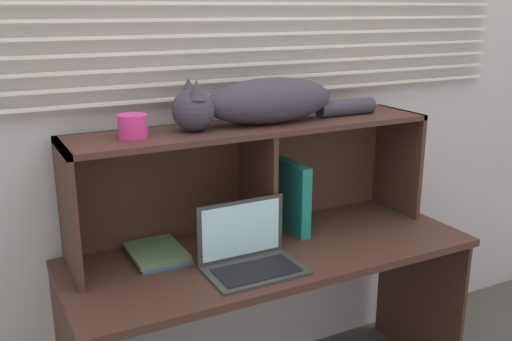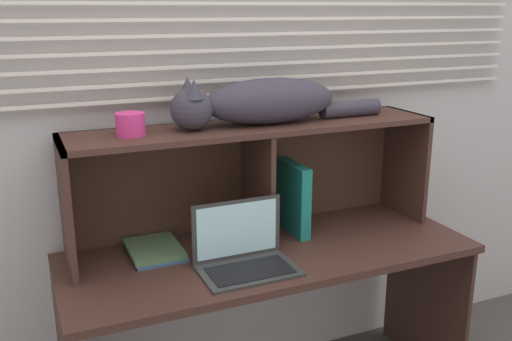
{
  "view_description": "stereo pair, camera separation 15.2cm",
  "coord_description": "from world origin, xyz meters",
  "px_view_note": "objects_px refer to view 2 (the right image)",
  "views": [
    {
      "loc": [
        -1.0,
        -1.58,
        1.63
      ],
      "look_at": [
        0.0,
        0.34,
        1.01
      ],
      "focal_mm": 39.83,
      "sensor_mm": 36.0,
      "label": 1
    },
    {
      "loc": [
        -0.86,
        -1.64,
        1.63
      ],
      "look_at": [
        0.0,
        0.34,
        1.01
      ],
      "focal_mm": 39.83,
      "sensor_mm": 36.0,
      "label": 2
    }
  ],
  "objects_px": {
    "cat": "(261,102)",
    "laptop": "(244,254)",
    "book_stack": "(155,250)",
    "binder_upright": "(293,198)",
    "small_basket": "(130,124)"
  },
  "relations": [
    {
      "from": "cat",
      "to": "laptop",
      "type": "xyz_separation_m",
      "value": [
        -0.17,
        -0.24,
        -0.51
      ]
    },
    {
      "from": "laptop",
      "to": "binder_upright",
      "type": "bearing_deg",
      "value": 36.96
    },
    {
      "from": "book_stack",
      "to": "cat",
      "type": "bearing_deg",
      "value": -0.75
    },
    {
      "from": "laptop",
      "to": "small_basket",
      "type": "xyz_separation_m",
      "value": [
        -0.33,
        0.24,
        0.46
      ]
    },
    {
      "from": "binder_upright",
      "to": "book_stack",
      "type": "xyz_separation_m",
      "value": [
        -0.59,
        0.01,
        -0.13
      ]
    },
    {
      "from": "cat",
      "to": "small_basket",
      "type": "xyz_separation_m",
      "value": [
        -0.5,
        -0.0,
        -0.05
      ]
    },
    {
      "from": "laptop",
      "to": "binder_upright",
      "type": "relative_size",
      "value": 1.17
    },
    {
      "from": "laptop",
      "to": "book_stack",
      "type": "xyz_separation_m",
      "value": [
        -0.27,
        0.25,
        -0.04
      ]
    },
    {
      "from": "binder_upright",
      "to": "small_basket",
      "type": "relative_size",
      "value": 2.87
    },
    {
      "from": "binder_upright",
      "to": "small_basket",
      "type": "xyz_separation_m",
      "value": [
        -0.65,
        0.0,
        0.36
      ]
    },
    {
      "from": "laptop",
      "to": "small_basket",
      "type": "distance_m",
      "value": 0.62
    },
    {
      "from": "cat",
      "to": "binder_upright",
      "type": "relative_size",
      "value": 3.02
    },
    {
      "from": "binder_upright",
      "to": "cat",
      "type": "bearing_deg",
      "value": 180.0
    },
    {
      "from": "cat",
      "to": "binder_upright",
      "type": "height_order",
      "value": "cat"
    },
    {
      "from": "cat",
      "to": "laptop",
      "type": "relative_size",
      "value": 2.59
    }
  ]
}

